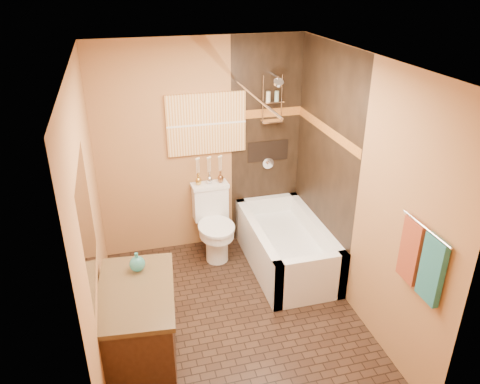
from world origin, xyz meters
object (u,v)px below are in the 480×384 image
object	(u,v)px
sunset_painting	(206,124)
toilet	(214,223)
bathtub	(286,249)
vanity	(139,332)

from	to	relation	value
sunset_painting	toilet	world-z (taller)	sunset_painting
bathtub	vanity	distance (m)	2.10
sunset_painting	toilet	distance (m)	1.15
sunset_painting	toilet	size ratio (longest dim) A/B	1.06
bathtub	toilet	distance (m)	0.89
sunset_painting	vanity	world-z (taller)	sunset_painting
sunset_painting	vanity	bearing A→B (deg)	-117.33
bathtub	toilet	bearing A→B (deg)	148.76
sunset_painting	bathtub	world-z (taller)	sunset_painting
toilet	vanity	distance (m)	1.90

